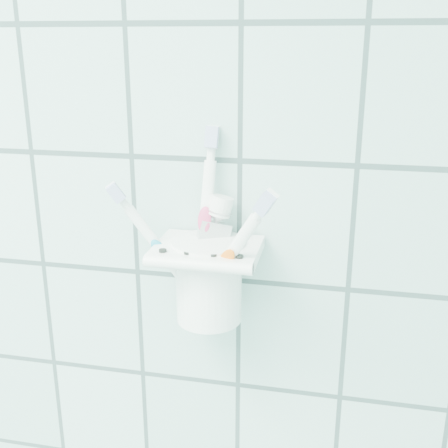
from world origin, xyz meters
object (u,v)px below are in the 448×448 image
Objects in this scene: cup at (209,277)px; toothbrush_pink at (205,235)px; holder_bracket at (208,251)px; toothbrush_orange at (191,228)px; toothpaste_tube at (194,245)px; toothbrush_blue at (196,225)px.

cup is 0.05m from toothbrush_pink.
toothbrush_orange reaches higher than holder_bracket.
holder_bracket is at bearing -49.19° from toothpaste_tube.
toothbrush_pink is at bearing 121.88° from holder_bracket.
toothbrush_blue is 0.03m from toothpaste_tube.
toothpaste_tube is at bearing 108.88° from toothbrush_blue.
holder_bracket is 0.54× the size of toothbrush_blue.
toothbrush_orange reaches higher than toothpaste_tube.
toothpaste_tube is (-0.01, -0.00, -0.01)m from toothbrush_pink.
cup is 0.50× the size of toothbrush_orange.
toothbrush_pink is 0.91× the size of toothbrush_orange.
toothbrush_pink is at bearing 32.62° from toothbrush_orange.
toothbrush_blue is 1.47× the size of toothpaste_tube.
cup is 0.04m from toothpaste_tube.
toothbrush_blue is at bearing -141.37° from cup.
toothpaste_tube is (-0.01, 0.01, -0.03)m from toothbrush_blue.
holder_bracket is 0.04m from toothbrush_blue.
toothpaste_tube is at bearing 80.86° from toothbrush_orange.
toothpaste_tube is (-0.02, 0.01, 0.00)m from holder_bracket.
toothbrush_pink reaches higher than toothpaste_tube.
toothbrush_orange is at bearing -135.82° from toothpaste_tube.
toothbrush_pink is 0.02m from toothbrush_orange.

